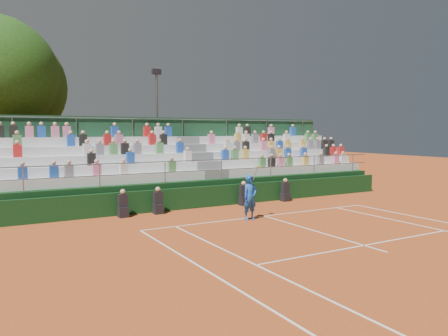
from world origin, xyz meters
TOP-DOWN VIEW (x-y plane):
  - ground at (0.00, 0.00)m, footprint 90.00×90.00m
  - courtside_wall at (0.00, 3.20)m, footprint 20.00×0.15m
  - line_officials at (-1.29, 2.75)m, footprint 8.91×0.40m
  - grandstand at (0.02, 6.44)m, footprint 20.00×5.20m
  - tennis_player at (-0.95, -0.32)m, footprint 0.89×0.52m
  - tree_east at (-8.76, 13.30)m, footprint 6.42×6.42m
  - floodlight_mast at (-0.09, 12.30)m, footprint 0.60×0.25m

SIDE VIEW (x-z plane):
  - ground at x=0.00m, z-range 0.00..0.00m
  - line_officials at x=-1.29m, z-range -0.12..1.07m
  - courtside_wall at x=0.00m, z-range 0.00..1.00m
  - tennis_player at x=-0.95m, z-range -0.19..2.03m
  - grandstand at x=0.02m, z-range -1.12..3.28m
  - floodlight_mast at x=-0.09m, z-range 0.66..8.32m
  - tree_east at x=-8.76m, z-range 1.45..10.80m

